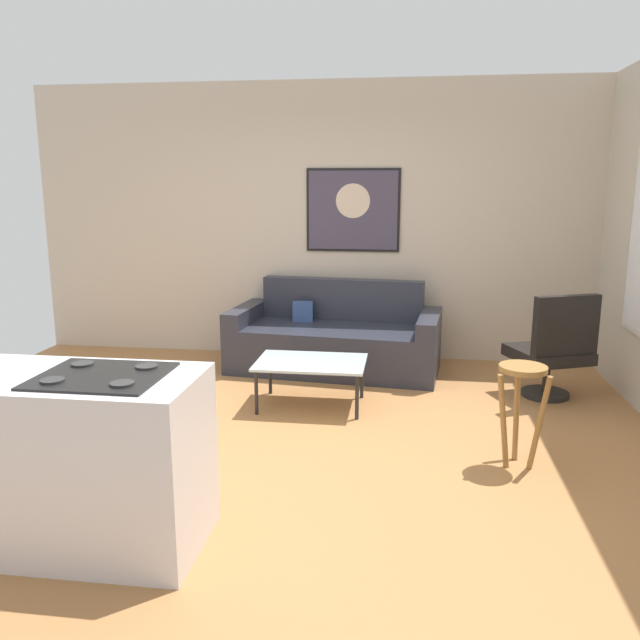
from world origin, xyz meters
TOP-DOWN VIEW (x-y plane):
  - ground at (0.00, 0.00)m, footprint 6.40×6.40m
  - back_wall at (0.00, 2.42)m, footprint 6.40×0.05m
  - couch at (0.05, 1.88)m, footprint 2.08×1.11m
  - coffee_table at (-0.02, 0.79)m, footprint 0.88×0.61m
  - armchair at (1.97, 1.23)m, footprint 0.74×0.72m
  - bar_stool at (1.47, -0.15)m, footprint 0.35×0.34m
  - kitchen_counter at (-0.97, -1.39)m, footprint 1.45×0.65m
  - wall_painting at (0.17, 2.38)m, footprint 0.95×0.03m

SIDE VIEW (x-z plane):
  - ground at x=0.00m, z-range -0.04..0.00m
  - couch at x=0.05m, z-range -0.14..0.71m
  - coffee_table at x=-0.02m, z-range 0.16..0.54m
  - armchair at x=1.97m, z-range -0.02..0.90m
  - kitchen_counter at x=-0.97m, z-range -0.01..0.90m
  - bar_stool at x=1.47m, z-range 0.17..0.84m
  - back_wall at x=0.00m, z-range 0.00..2.80m
  - wall_painting at x=0.17m, z-range 1.11..1.95m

